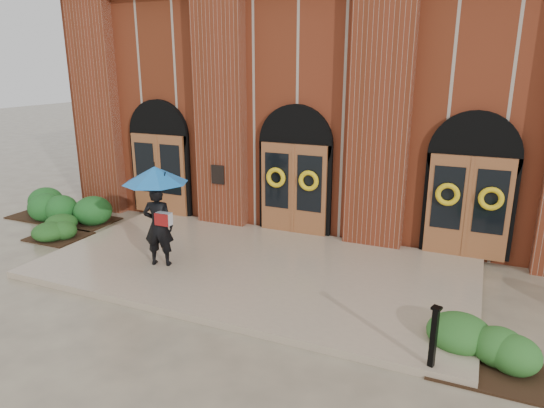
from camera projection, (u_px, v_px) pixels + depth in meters
The scene contains 8 objects.
ground at pixel (251, 273), 11.38m from camera, with size 90.00×90.00×0.00m, color gray.
landing at pixel (254, 267), 11.50m from camera, with size 10.00×5.30×0.15m, color tan.
church_building at pixel (353, 98), 18.14m from camera, with size 16.20×12.53×7.00m.
man_with_umbrella at pixel (157, 197), 11.03m from camera, with size 1.85×1.85×2.36m.
metal_post at pixel (434, 335), 7.47m from camera, with size 0.17×0.17×1.03m.
hedge_wall_left at pixel (62, 206), 15.24m from camera, with size 3.20×1.28×0.82m, color #1B521D.
hedge_front_left at pixel (58, 229), 13.66m from camera, with size 1.33×1.14×0.47m, color #1F4E1A.
hedge_front_right at pixel (487, 350), 7.80m from camera, with size 1.57×1.35×0.56m, color #265920.
Camera 1 is at (4.67, -9.41, 4.71)m, focal length 32.00 mm.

